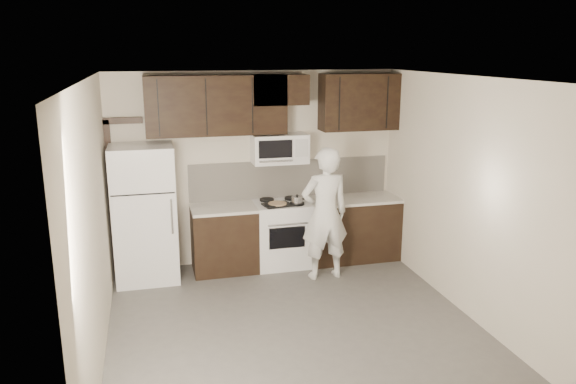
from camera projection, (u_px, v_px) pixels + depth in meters
name	position (u px, v px, depth m)	size (l,w,h in m)	color
floor	(297.00, 331.00, 6.11)	(4.50, 4.50, 0.00)	#555350
back_wall	(256.00, 168.00, 7.89)	(4.00, 4.00, 0.00)	beige
ceiling	(298.00, 78.00, 5.45)	(4.50, 4.50, 0.00)	white
counter_run	(303.00, 232.00, 7.97)	(2.95, 0.64, 0.91)	black
stove	(282.00, 233.00, 7.89)	(0.76, 0.66, 0.94)	white
backsplash	(290.00, 178.00, 8.04)	(2.90, 0.02, 0.54)	beige
upper_cabinets	(272.00, 102.00, 7.55)	(3.48, 0.35, 0.78)	black
microwave	(280.00, 149.00, 7.71)	(0.76, 0.42, 0.40)	white
refrigerator	(145.00, 214.00, 7.30)	(0.80, 0.76, 1.80)	white
door_trim	(114.00, 184.00, 7.42)	(0.50, 0.08, 2.12)	black
saucepan	(297.00, 200.00, 7.67)	(0.26, 0.15, 0.15)	silver
baking_tray	(277.00, 205.00, 7.64)	(0.37, 0.28, 0.02)	black
pizza	(277.00, 203.00, 7.63)	(0.25, 0.25, 0.02)	tan
person	(325.00, 214.00, 7.35)	(0.65, 0.42, 1.77)	white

